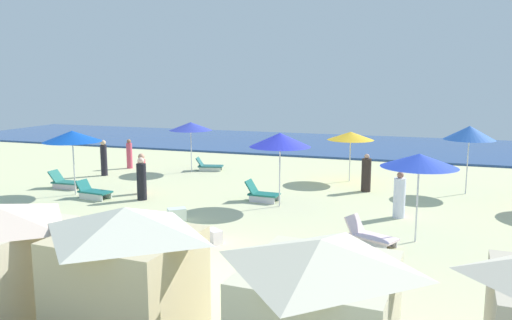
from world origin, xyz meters
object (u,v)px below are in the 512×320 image
object	(u,v)px
lounge_chair_3_0	(209,166)
cabana_2	(128,283)
umbrella_5	(470,133)
beachgoer_4	(104,158)
lounge_chair_2_0	(261,194)
beachgoer_3	(399,197)
umbrella_0	(351,136)
beachgoer_1	(142,180)
cooler_box_1	(177,215)
cooler_box_0	(214,236)
umbrella_2	(280,140)
beachgoer_2	(366,174)
lounge_chair_7_0	(93,192)
umbrella_3	(191,126)
umbrella_6	(419,161)
lounge_chair_6_0	(369,236)
umbrella_7	(72,136)
lounge_chair_7_1	(66,182)
beachgoer_5	(129,155)
beachgoer_0	(142,174)

from	to	relation	value
lounge_chair_3_0	cabana_2	bearing A→B (deg)	-173.63
umbrella_5	beachgoer_4	world-z (taller)	umbrella_5
lounge_chair_2_0	beachgoer_3	world-z (taller)	beachgoer_3
umbrella_0	beachgoer_3	distance (m)	6.10
cabana_2	beachgoer_1	xyz separation A→B (m)	(-5.73, 9.64, -0.56)
cabana_2	lounge_chair_2_0	size ratio (longest dim) A/B	2.02
umbrella_5	cooler_box_1	distance (m)	11.80
cabana_2	cooler_box_0	bearing A→B (deg)	103.60
umbrella_2	beachgoer_4	xyz separation A→B (m)	(-9.50, 2.90, -1.59)
cabana_2	beachgoer_2	world-z (taller)	cabana_2
cooler_box_0	umbrella_2	bearing A→B (deg)	119.19
lounge_chair_2_0	lounge_chair_7_0	xyz separation A→B (m)	(-6.21, -1.69, -0.02)
umbrella_3	beachgoer_2	world-z (taller)	umbrella_3
umbrella_3	beachgoer_2	bearing A→B (deg)	-10.39
umbrella_6	cooler_box_1	xyz separation A→B (m)	(-7.36, -0.31, -2.12)
umbrella_2	umbrella_6	size ratio (longest dim) A/B	1.06
lounge_chair_6_0	beachgoer_1	xyz separation A→B (m)	(-8.75, 2.50, 0.50)
cooler_box_0	umbrella_7	bearing A→B (deg)	-169.43
umbrella_7	beachgoer_1	xyz separation A→B (m)	(2.95, 0.14, -1.56)
beachgoer_3	umbrella_0	bearing A→B (deg)	66.35
lounge_chair_2_0	umbrella_5	bearing A→B (deg)	-59.68
umbrella_3	beachgoer_3	size ratio (longest dim) A/B	1.60
lounge_chair_2_0	lounge_chair_7_0	size ratio (longest dim) A/B	0.91
umbrella_7	beachgoer_2	bearing A→B (deg)	22.02
umbrella_2	beachgoer_4	bearing A→B (deg)	163.05
cabana_2	umbrella_6	world-z (taller)	cabana_2
umbrella_3	umbrella_7	world-z (taller)	umbrella_7
beachgoer_1	beachgoer_3	world-z (taller)	beachgoer_1
umbrella_0	lounge_chair_7_0	xyz separation A→B (m)	(-8.76, -6.50, -1.77)
umbrella_0	lounge_chair_2_0	xyz separation A→B (m)	(-2.55, -4.80, -1.75)
cabana_2	lounge_chair_7_1	distance (m)	14.35
lounge_chair_7_0	beachgoer_5	xyz separation A→B (m)	(-2.38, 6.15, 0.44)
lounge_chair_7_0	beachgoer_3	distance (m)	11.28
umbrella_0	cooler_box_0	distance (m)	10.28
umbrella_5	beachgoer_1	xyz separation A→B (m)	(-11.66, -5.09, -1.68)
cabana_2	beachgoer_2	size ratio (longest dim) A/B	1.66
umbrella_6	beachgoer_3	xyz separation A→B (m)	(-0.60, 2.45, -1.62)
lounge_chair_3_0	beachgoer_5	world-z (taller)	beachgoer_5
umbrella_7	beachgoer_1	distance (m)	3.34
umbrella_3	cooler_box_1	bearing A→B (deg)	-66.87
lounge_chair_2_0	lounge_chair_7_0	world-z (taller)	lounge_chair_2_0
lounge_chair_7_0	beachgoer_3	size ratio (longest dim) A/B	0.91
umbrella_6	lounge_chair_7_0	world-z (taller)	umbrella_6
cabana_2	beachgoer_0	world-z (taller)	cabana_2
lounge_chair_7_0	beachgoer_0	bearing A→B (deg)	-38.45
umbrella_0	umbrella_5	size ratio (longest dim) A/B	0.82
beachgoer_0	cooler_box_0	world-z (taller)	beachgoer_0
cabana_2	cooler_box_1	bearing A→B (deg)	115.63
lounge_chair_2_0	umbrella_6	bearing A→B (deg)	-116.06
beachgoer_4	beachgoer_5	size ratio (longest dim) A/B	1.13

